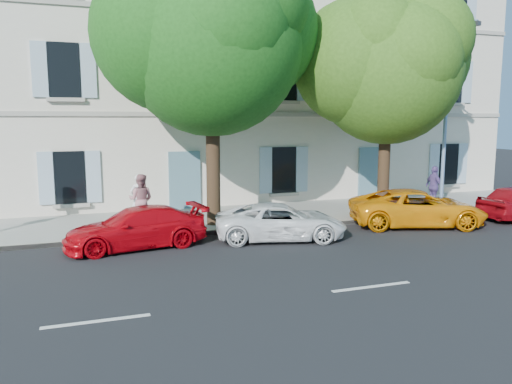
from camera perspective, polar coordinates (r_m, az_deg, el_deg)
name	(u,v)px	position (r m, az deg, el deg)	size (l,w,h in m)	color
ground	(300,245)	(15.28, 5.02, -6.10)	(90.00, 90.00, 0.00)	black
sidewalk	(253,216)	(19.31, -0.39, -2.80)	(36.00, 4.50, 0.15)	#A09E96
kerb	(273,228)	(17.31, 1.93, -4.09)	(36.00, 0.16, 0.16)	#9E998E
building	(214,73)	(24.56, -4.85, 13.44)	(28.00, 7.00, 12.00)	beige
car_red_coupe	(136,228)	(15.27, -13.55, -3.99)	(1.69, 4.17, 1.21)	#BE050F
car_white_coupe	(281,222)	(15.88, 2.87, -3.40)	(1.91, 4.15, 1.15)	white
car_yellow_supercar	(417,208)	(18.72, 17.96, -1.74)	(2.19, 4.74, 1.32)	orange
tree_left	(212,45)	(17.39, -5.09, 16.40)	(6.12, 6.12, 9.48)	#3A2819
tree_right	(387,72)	(19.89, 14.79, 13.15)	(5.48, 5.48, 8.44)	#3A2819
street_lamp	(449,107)	(21.39, 21.16, 9.05)	(0.41, 1.56, 7.28)	#7293BF
pedestrian_a	(139,199)	(18.01, -13.22, -0.76)	(0.64, 0.42, 1.75)	white
pedestrian_b	(141,200)	(17.70, -13.03, -0.86)	(0.87, 0.67, 1.78)	#AE6F76
pedestrian_c	(434,187)	(22.11, 19.69, 0.59)	(1.01, 0.42, 1.72)	#695296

